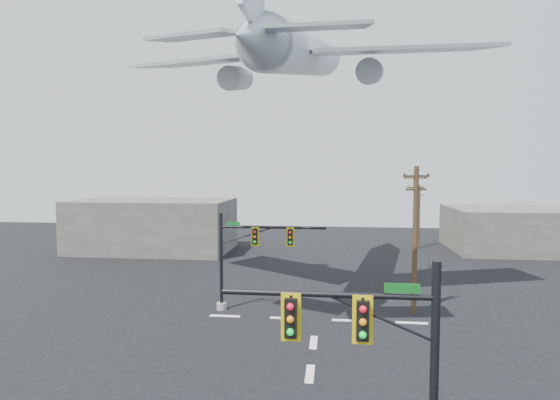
# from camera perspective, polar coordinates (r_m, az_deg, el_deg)

# --- Properties ---
(lane_markings) EXTENTS (14.00, 21.20, 0.01)m
(lane_markings) POSITION_cam_1_polar(r_m,az_deg,el_deg) (24.84, 3.83, -19.11)
(lane_markings) COLOR silver
(lane_markings) RESTS_ON ground
(signal_mast_near) EXTENTS (6.35, 0.79, 7.19)m
(signal_mast_near) POSITION_cam_1_polar(r_m,az_deg,el_deg) (14.34, 12.98, -20.47)
(signal_mast_near) COLOR gray
(signal_mast_near) RESTS_ON ground
(signal_mast_far) EXTENTS (7.46, 0.74, 6.69)m
(signal_mast_far) POSITION_cam_1_polar(r_m,az_deg,el_deg) (31.97, -4.42, -7.05)
(signal_mast_far) COLOR gray
(signal_mast_far) RESTS_ON ground
(utility_pole_a) EXTENTS (1.86, 0.90, 9.85)m
(utility_pole_a) POSITION_cam_1_polar(r_m,az_deg,el_deg) (32.21, 16.16, -4.39)
(utility_pole_a) COLOR #4A3220
(utility_pole_a) RESTS_ON ground
(utility_pole_b) EXTENTS (1.91, 0.36, 9.45)m
(utility_pole_b) POSITION_cam_1_polar(r_m,az_deg,el_deg) (44.28, 16.08, -2.42)
(utility_pole_b) COLOR #4A3220
(utility_pole_b) RESTS_ON ground
(utility_pole_c) EXTENTS (1.57, 0.26, 7.66)m
(utility_pole_c) POSITION_cam_1_polar(r_m,az_deg,el_deg) (58.84, 16.58, -1.80)
(utility_pole_c) COLOR #4A3220
(utility_pole_c) RESTS_ON ground
(power_lines) EXTENTS (6.48, 26.23, 1.05)m
(power_lines) POSITION_cam_1_polar(r_m,az_deg,el_deg) (45.24, 16.36, 2.09)
(power_lines) COLOR black
(airliner) EXTENTS (29.12, 30.82, 8.58)m
(airliner) POSITION_cam_1_polar(r_m,az_deg,el_deg) (37.60, 2.59, 17.40)
(airliner) COLOR #B5BCC2
(building_left) EXTENTS (18.00, 10.00, 6.00)m
(building_left) POSITION_cam_1_polar(r_m,az_deg,el_deg) (56.96, -15.20, -2.98)
(building_left) COLOR slate
(building_left) RESTS_ON ground
(building_right) EXTENTS (14.00, 12.00, 5.00)m
(building_right) POSITION_cam_1_polar(r_m,az_deg,el_deg) (61.63, 26.43, -3.21)
(building_right) COLOR slate
(building_right) RESTS_ON ground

